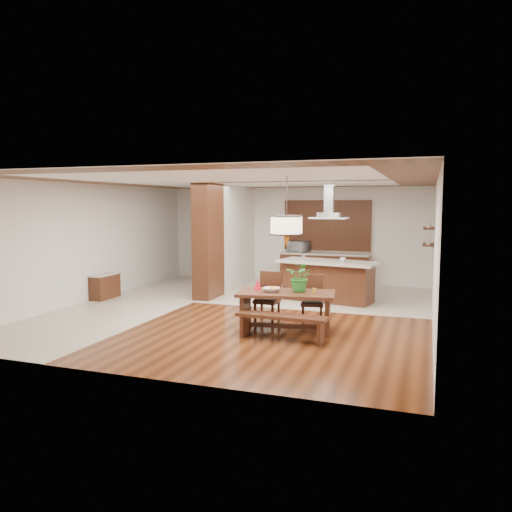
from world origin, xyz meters
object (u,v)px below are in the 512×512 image
at_px(foliage_plant, 300,277).
at_px(fruit_bowl, 271,290).
at_px(dining_table, 286,302).
at_px(dining_chair_left, 267,298).
at_px(dining_bench, 281,328).
at_px(dining_chair_right, 312,301).
at_px(pendant_lantern, 287,212).
at_px(island_cup, 343,260).
at_px(range_hood, 329,201).
at_px(hallway_console, 105,286).
at_px(microwave, 298,247).
at_px(kitchen_island, 328,281).

xyz_separation_m(foliage_plant, fruit_bowl, (-0.51, -0.18, -0.24)).
distance_m(dining_table, dining_chair_left, 0.71).
distance_m(dining_chair_left, foliage_plant, 1.00).
relative_size(dining_bench, dining_chair_right, 1.65).
bearing_deg(dining_bench, pendant_lantern, 98.69).
xyz_separation_m(dining_chair_left, island_cup, (1.09, 2.53, 0.55)).
bearing_deg(dining_chair_left, range_hood, 77.69).
distance_m(hallway_console, foliage_plant, 5.68).
relative_size(dining_chair_left, fruit_bowl, 3.28).
distance_m(dining_bench, pendant_lantern, 2.12).
xyz_separation_m(dining_bench, microwave, (-1.30, 6.26, 0.89)).
distance_m(island_cup, microwave, 3.16).
relative_size(range_hood, island_cup, 6.64).
xyz_separation_m(dining_chair_right, foliage_plant, (-0.12, -0.50, 0.53)).
height_order(foliage_plant, microwave, foliage_plant).
bearing_deg(range_hood, island_cup, -20.24).
height_order(pendant_lantern, kitchen_island, pendant_lantern).
relative_size(dining_bench, dining_chair_left, 1.58).
bearing_deg(dining_chair_right, hallway_console, 157.89).
bearing_deg(dining_chair_right, dining_bench, -113.91).
relative_size(fruit_bowl, kitchen_island, 0.12).
relative_size(dining_bench, island_cup, 11.97).
bearing_deg(island_cup, kitchen_island, 160.32).
relative_size(foliage_plant, island_cup, 4.08).
relative_size(kitchen_island, microwave, 4.34).
xyz_separation_m(hallway_console, dining_table, (5.19, -1.60, 0.24)).
bearing_deg(dining_chair_right, foliage_plant, -115.14).
bearing_deg(dining_chair_right, pendant_lantern, -132.64).
height_order(dining_table, dining_bench, dining_table).
bearing_deg(dining_chair_left, foliage_plant, -22.41).
distance_m(hallway_console, kitchen_island, 5.60).
relative_size(hallway_console, fruit_bowl, 2.81).
bearing_deg(range_hood, dining_bench, -91.37).
xyz_separation_m(pendant_lantern, microwave, (-1.20, 5.62, -1.13)).
height_order(foliage_plant, kitchen_island, foliage_plant).
relative_size(fruit_bowl, microwave, 0.53).
relative_size(dining_chair_right, range_hood, 1.10).
relative_size(foliage_plant, kitchen_island, 0.21).
xyz_separation_m(hallway_console, microwave, (3.99, 4.02, 0.80)).
bearing_deg(dining_bench, kitchen_island, 88.63).
xyz_separation_m(fruit_bowl, island_cup, (0.83, 3.07, 0.27)).
xyz_separation_m(hallway_console, dining_chair_left, (4.67, -1.12, 0.20)).
distance_m(dining_chair_left, microwave, 5.23).
xyz_separation_m(dining_table, pendant_lantern, (0.00, 0.00, 1.69)).
bearing_deg(fruit_bowl, foliage_plant, 19.77).
distance_m(hallway_console, dining_bench, 5.75).
height_order(dining_table, dining_chair_left, dining_chair_left).
height_order(dining_chair_right, range_hood, range_hood).
distance_m(dining_bench, range_hood, 4.39).
bearing_deg(kitchen_island, dining_table, -82.64).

